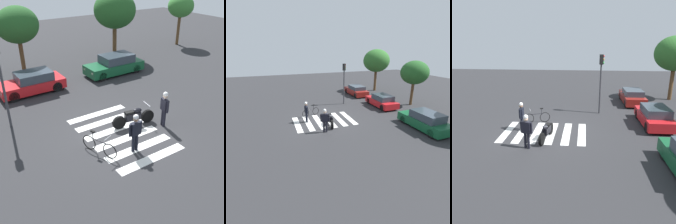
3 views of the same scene
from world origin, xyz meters
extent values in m
plane|color=#2B2B2D|center=(0.00, 0.00, 0.00)|extent=(60.00, 60.00, 0.00)
cylinder|color=black|center=(1.70, 0.16, 0.34)|extent=(0.69, 0.24, 0.68)
cylinder|color=black|center=(0.16, 0.41, 0.34)|extent=(0.69, 0.24, 0.68)
cube|color=black|center=(0.88, 0.29, 0.52)|extent=(0.83, 0.40, 0.36)
ellipsoid|color=black|center=(1.11, 0.26, 0.79)|extent=(0.51, 0.31, 0.24)
cube|color=black|center=(0.68, 0.32, 0.76)|extent=(0.47, 0.31, 0.12)
cylinder|color=#A5A5AD|center=(1.63, 0.18, 1.04)|extent=(0.13, 0.62, 0.04)
torus|color=black|center=(-1.45, -1.27, 0.35)|extent=(0.29, 0.66, 0.69)
torus|color=black|center=(-1.85, -0.26, 0.35)|extent=(0.29, 0.66, 0.69)
cylinder|color=black|center=(-1.65, -0.77, 0.63)|extent=(0.35, 0.80, 0.04)
cylinder|color=black|center=(-1.77, -0.47, 0.80)|extent=(0.04, 0.04, 0.34)
cube|color=black|center=(-1.77, -0.47, 0.98)|extent=(0.17, 0.22, 0.06)
cylinder|color=#99999E|center=(-1.49, -1.17, 0.95)|extent=(0.44, 0.20, 0.03)
cylinder|color=black|center=(-0.19, -1.41, 0.41)|extent=(0.14, 0.14, 0.82)
cylinder|color=black|center=(-0.37, -1.42, 0.41)|extent=(0.14, 0.14, 0.82)
cube|color=black|center=(-0.28, -1.42, 1.11)|extent=(0.48, 0.22, 0.58)
sphere|color=#8C664C|center=(-0.28, -1.42, 1.55)|extent=(0.22, 0.22, 0.22)
cylinder|color=black|center=(0.01, -1.41, 1.11)|extent=(0.09, 0.09, 0.55)
cylinder|color=black|center=(-0.57, -1.42, 1.11)|extent=(0.09, 0.09, 0.55)
sphere|color=white|center=(-0.28, -1.42, 1.65)|extent=(0.23, 0.23, 0.23)
cylinder|color=black|center=(2.11, -0.60, 0.42)|extent=(0.14, 0.14, 0.84)
cylinder|color=black|center=(2.16, -0.43, 0.42)|extent=(0.14, 0.14, 0.84)
cube|color=black|center=(2.14, -0.52, 1.14)|extent=(0.32, 0.53, 0.59)
sphere|color=beige|center=(2.14, -0.52, 1.59)|extent=(0.23, 0.23, 0.23)
cylinder|color=black|center=(2.06, -0.80, 1.14)|extent=(0.09, 0.09, 0.57)
cylinder|color=black|center=(2.22, -0.23, 1.14)|extent=(0.09, 0.09, 0.57)
sphere|color=white|center=(2.14, -0.52, 1.69)|extent=(0.24, 0.24, 0.24)
cube|color=silver|center=(0.00, -2.25, 0.00)|extent=(3.35, 0.45, 0.01)
cube|color=silver|center=(0.00, -1.35, 0.00)|extent=(3.35, 0.45, 0.01)
cube|color=silver|center=(0.00, -0.45, 0.00)|extent=(3.35, 0.45, 0.01)
cube|color=silver|center=(0.00, 0.45, 0.00)|extent=(3.35, 0.45, 0.01)
cube|color=silver|center=(0.00, 1.35, 0.00)|extent=(3.35, 0.45, 0.01)
cube|color=silver|center=(0.00, 2.25, 0.00)|extent=(3.35, 0.45, 0.01)
cylinder|color=black|center=(-3.25, 6.12, 0.32)|extent=(0.63, 0.23, 0.63)
cylinder|color=black|center=(-3.26, 7.58, 0.32)|extent=(0.63, 0.23, 0.63)
cylinder|color=black|center=(-0.59, 6.15, 0.32)|extent=(0.63, 0.23, 0.63)
cylinder|color=black|center=(-0.61, 7.61, 0.32)|extent=(0.63, 0.23, 0.63)
cube|color=red|center=(-1.93, 6.87, 0.47)|extent=(3.92, 1.72, 0.60)
cube|color=#333D47|center=(-1.73, 6.87, 1.03)|extent=(2.13, 1.50, 0.52)
cube|color=#F2EDCC|center=(-3.84, 6.31, 0.56)|extent=(0.08, 0.20, 0.12)
cylinder|color=black|center=(2.67, 6.08, 0.31)|extent=(0.62, 0.23, 0.62)
cylinder|color=black|center=(2.65, 7.54, 0.31)|extent=(0.62, 0.23, 0.62)
cylinder|color=black|center=(5.55, 6.11, 0.31)|extent=(0.62, 0.23, 0.62)
cylinder|color=black|center=(5.53, 7.57, 0.31)|extent=(0.62, 0.23, 0.62)
cube|color=#14512D|center=(4.10, 6.82, 0.49)|extent=(4.25, 1.72, 0.64)
cube|color=#333D47|center=(4.31, 6.83, 1.10)|extent=(2.30, 1.50, 0.57)
cube|color=#F2EDCC|center=(2.03, 6.26, 0.59)|extent=(0.08, 0.20, 0.12)
cube|color=#F2EDCC|center=(2.02, 7.34, 0.59)|extent=(0.08, 0.20, 0.12)
cylinder|color=#38383D|center=(-4.17, 3.49, 1.82)|extent=(0.12, 0.12, 3.64)
cylinder|color=brown|center=(-1.36, 10.24, 1.20)|extent=(0.29, 0.29, 2.40)
ellipsoid|color=#235623|center=(-1.36, 10.24, 3.47)|extent=(2.85, 2.85, 2.42)
cylinder|color=brown|center=(6.40, 10.24, 1.26)|extent=(0.34, 0.34, 2.52)
ellipsoid|color=#235623|center=(6.40, 10.24, 3.78)|extent=(3.36, 3.36, 2.85)
cylinder|color=brown|center=(13.73, 10.24, 1.33)|extent=(0.28, 0.28, 2.66)
ellipsoid|color=#387A33|center=(13.73, 10.24, 3.55)|extent=(2.38, 2.38, 2.03)
camera|label=1|loc=(-6.32, -8.93, 7.10)|focal=44.22mm
camera|label=2|loc=(14.24, -3.96, 5.97)|focal=29.85mm
camera|label=3|loc=(12.65, 2.31, 5.31)|focal=36.91mm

